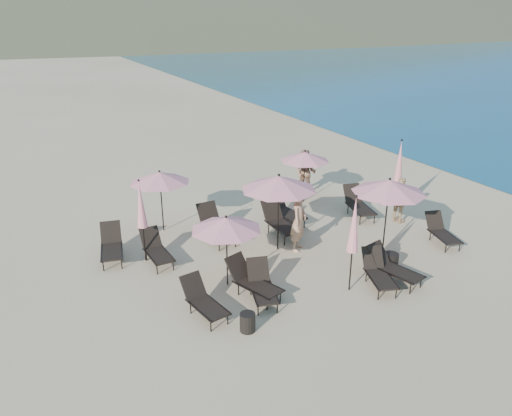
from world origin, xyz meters
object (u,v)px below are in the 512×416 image
lounger_11 (358,204)px  umbrella_open_0 (226,224)px  beachgoer_c (400,200)px  side_table_1 (391,260)px  lounger_10 (283,207)px  umbrella_open_3 (160,177)px  lounger_2 (262,285)px  lounger_4 (393,266)px  lounger_3 (378,272)px  umbrella_closed_1 (399,163)px  umbrella_closed_2 (141,205)px  side_table_0 (248,322)px  lounger_0 (203,300)px  lounger_7 (156,249)px  beachgoer_a (299,221)px  lounger_1 (252,280)px  lounger_8 (216,225)px  lounger_9 (280,221)px  umbrella_closed_0 (354,225)px  umbrella_open_1 (279,183)px  umbrella_open_2 (389,186)px  umbrella_open_4 (305,157)px  beachgoer_b (305,172)px  lounger_6 (111,245)px  lounger_5 (442,231)px

lounger_11 → umbrella_open_0: bearing=-145.5°
beachgoer_c → side_table_1: bearing=122.6°
lounger_10 → umbrella_open_0: 4.87m
umbrella_open_3 → lounger_2: bearing=-79.6°
lounger_4 → umbrella_open_0: umbrella_open_0 is taller
lounger_3 → umbrella_closed_1: size_ratio=0.58×
umbrella_closed_2 → side_table_0: size_ratio=5.55×
lounger_10 → lounger_0: bearing=-143.5°
lounger_3 → beachgoer_c: beachgoer_c is taller
lounger_0 → lounger_7: bearing=84.2°
beachgoer_a → lounger_1: bearing=174.5°
lounger_4 → umbrella_closed_2: size_ratio=0.66×
lounger_8 → umbrella_open_3: bearing=130.2°
lounger_9 → side_table_0: (-3.27, -4.32, -0.23)m
lounger_1 → side_table_0: 1.58m
lounger_1 → beachgoer_c: beachgoer_c is taller
lounger_10 → umbrella_closed_0: (-0.73, -4.85, 1.34)m
umbrella_open_3 → umbrella_closed_0: bearing=-61.3°
umbrella_open_1 → umbrella_open_2: bearing=-29.2°
umbrella_open_4 → beachgoer_b: 1.24m
umbrella_open_1 → beachgoer_b: (3.39, 3.83, -1.26)m
lounger_7 → umbrella_closed_1: umbrella_closed_1 is taller
lounger_0 → lounger_6: bearing=98.6°
lounger_9 → beachgoer_b: beachgoer_b is taller
lounger_8 → lounger_11: (5.31, -0.48, -0.02)m
lounger_2 → umbrella_closed_0: umbrella_closed_0 is taller
beachgoer_b → lounger_9: bearing=-82.0°
umbrella_open_4 → umbrella_open_3: bearing=-178.0°
umbrella_open_3 → beachgoer_b: (6.13, 0.89, -0.97)m
umbrella_open_1 → beachgoer_a: umbrella_open_1 is taller
lounger_10 → side_table_0: size_ratio=4.00×
beachgoer_b → lounger_5: bearing=-24.0°
lounger_3 → lounger_4: 0.53m
beachgoer_a → umbrella_open_0: bearing=158.3°
umbrella_closed_1 → lounger_7: bearing=178.0°
umbrella_open_1 → side_table_0: size_ratio=5.36×
lounger_2 → beachgoer_a: 3.12m
umbrella_open_1 → umbrella_open_3: 4.04m
lounger_11 → umbrella_open_4: (-0.99, 2.10, 1.34)m
umbrella_open_3 → side_table_1: size_ratio=4.76×
umbrella_open_3 → side_table_1: bearing=-46.9°
umbrella_open_1 → beachgoer_b: umbrella_open_1 is taller
lounger_0 → lounger_5: (8.18, 0.36, -0.00)m
umbrella_closed_0 → lounger_3: bearing=-10.3°
umbrella_open_4 → lounger_6: bearing=-169.1°
umbrella_open_0 → umbrella_closed_0: bearing=-31.6°
lounger_4 → umbrella_open_2: bearing=43.3°
lounger_1 → umbrella_open_4: (4.79, 5.18, 1.36)m
umbrella_open_0 → side_table_1: (4.60, -1.20, -1.58)m
lounger_10 → umbrella_open_3: 4.33m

